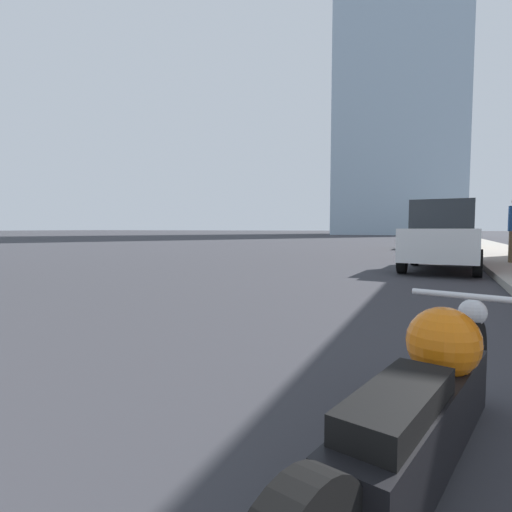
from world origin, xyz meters
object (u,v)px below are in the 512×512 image
Objects in this scene: motorcycle at (427,407)px; parked_car_yellow at (432,232)px; parked_car_green at (437,233)px; parked_car_white at (443,237)px; parked_car_silver at (436,232)px.

motorcycle is 22.10m from parked_car_yellow.
motorcycle is at bearing -91.67° from parked_car_green.
parked_car_white is 0.99× the size of parked_car_yellow.
parked_car_silver reaches higher than motorcycle.
parked_car_yellow is 1.08× the size of parked_car_green.
motorcycle is at bearing -90.06° from parked_car_yellow.
motorcycle is at bearing -94.57° from parked_car_silver.
parked_car_silver is (-0.16, 10.33, 0.00)m from parked_car_green.
parked_car_yellow reaches higher than parked_car_silver.
parked_car_white is (0.14, 9.83, 0.53)m from motorcycle.
parked_car_white is at bearing -88.88° from parked_car_yellow.
parked_car_white is at bearing 103.02° from motorcycle.
parked_car_yellow is 20.52m from parked_car_silver.
parked_car_green is at bearing 94.38° from parked_car_white.
parked_car_green is 0.98× the size of parked_car_silver.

